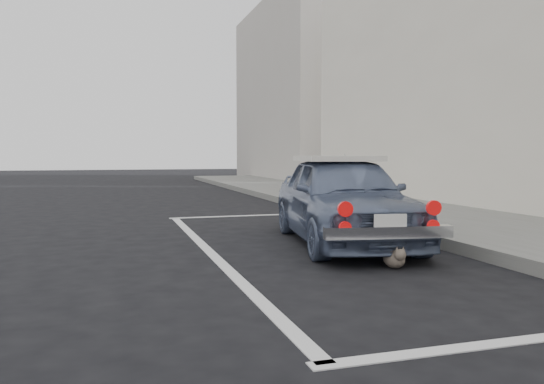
{
  "coord_description": "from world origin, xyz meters",
  "views": [
    {
      "loc": [
        -2.0,
        -3.09,
        1.14
      ],
      "look_at": [
        -0.36,
        2.26,
        0.75
      ],
      "focal_mm": 35.0,
      "sensor_mm": 36.0,
      "label": 1
    }
  ],
  "objects": [
    {
      "name": "ground",
      "position": [
        0.0,
        0.0,
        0.0
      ],
      "size": [
        80.0,
        80.0,
        0.0
      ],
      "primitive_type": "plane",
      "color": "black",
      "rests_on": "ground"
    },
    {
      "name": "building_far",
      "position": [
        6.35,
        20.0,
        4.0
      ],
      "size": [
        3.5,
        10.0,
        8.0
      ],
      "primitive_type": "cube",
      "color": "#B5AFA4",
      "rests_on": "ground"
    },
    {
      "name": "pline_rear",
      "position": [
        0.5,
        -0.5,
        0.0
      ],
      "size": [
        3.0,
        0.12,
        0.01
      ],
      "primitive_type": "cube",
      "color": "silver",
      "rests_on": "ground"
    },
    {
      "name": "pline_front",
      "position": [
        0.5,
        6.5,
        0.0
      ],
      "size": [
        3.0,
        0.12,
        0.01
      ],
      "primitive_type": "cube",
      "color": "silver",
      "rests_on": "ground"
    },
    {
      "name": "pline_side",
      "position": [
        -0.9,
        3.0,
        0.0
      ],
      "size": [
        0.12,
        7.0,
        0.01
      ],
      "primitive_type": "cube",
      "color": "silver",
      "rests_on": "ground"
    },
    {
      "name": "retro_coupe",
      "position": [
        0.87,
        3.16,
        0.59
      ],
      "size": [
        1.88,
        3.58,
        1.16
      ],
      "rotation": [
        0.0,
        0.0,
        -0.16
      ],
      "color": "slate",
      "rests_on": "ground"
    },
    {
      "name": "cat",
      "position": [
        0.73,
        1.6,
        0.11
      ],
      "size": [
        0.23,
        0.45,
        0.24
      ],
      "rotation": [
        0.0,
        0.0,
        -0.1
      ],
      "color": "#685D4F",
      "rests_on": "ground"
    }
  ]
}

